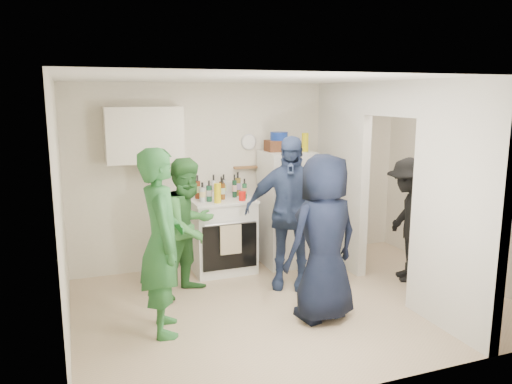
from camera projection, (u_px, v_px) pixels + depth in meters
floor at (295, 304)px, 5.68m from camera, size 4.80×4.80×0.00m
wall_back at (245, 174)px, 7.00m from camera, size 4.80×0.00×4.80m
wall_front at (389, 237)px, 3.88m from camera, size 4.80×0.00×4.80m
wall_left at (61, 215)px, 4.61m from camera, size 0.00×3.40×3.40m
wall_right at (469, 183)px, 6.27m from camera, size 0.00×3.40×3.40m
ceiling at (298, 79)px, 5.20m from camera, size 4.80×4.80×0.00m
partition_pier_back at (341, 175)px, 6.87m from camera, size 0.12×1.20×2.50m
partition_pier_front at (456, 209)px, 4.85m from camera, size 0.12×1.20×2.50m
partition_header at (394, 99)px, 5.66m from camera, size 0.12×1.00×0.40m
stove at (222, 235)px, 6.69m from camera, size 0.83×0.69×0.99m
upper_cabinet at (144, 135)px, 6.24m from camera, size 0.95×0.34×0.70m
fridge at (286, 208)px, 6.93m from camera, size 0.65×0.64×1.59m
wicker_basket at (279, 146)px, 6.77m from camera, size 0.35×0.25×0.15m
blue_bowl at (279, 136)px, 6.75m from camera, size 0.24×0.24×0.11m
yellow_cup_stack_top at (305, 142)px, 6.74m from camera, size 0.09×0.09×0.25m
wall_clock at (249, 142)px, 6.92m from camera, size 0.22×0.02×0.22m
spice_shelf at (246, 167)px, 6.94m from camera, size 0.35×0.08×0.03m
nook_window at (459, 150)px, 6.37m from camera, size 0.03×0.70×0.80m
nook_window_frame at (458, 150)px, 6.37m from camera, size 0.04×0.76×0.86m
nook_valance at (459, 122)px, 6.29m from camera, size 0.04×0.82×0.18m
yellow_cup_stack_stove at (218, 193)px, 6.33m from camera, size 0.09×0.09×0.25m
red_cup at (242, 196)px, 6.48m from camera, size 0.09×0.09×0.12m
person_green_left at (162, 242)px, 4.87m from camera, size 0.50×0.71×1.86m
person_green_center at (189, 227)px, 5.86m from camera, size 1.00×0.96×1.63m
person_denim at (289, 213)px, 6.06m from camera, size 1.18×0.94×1.87m
person_navy at (324, 238)px, 5.17m from camera, size 0.95×0.72×1.76m
person_nook at (408, 220)px, 6.32m from camera, size 0.92×1.16×1.57m
bottle_a at (198, 187)px, 6.59m from camera, size 0.07×0.07×0.31m
bottle_b at (209, 191)px, 6.41m from camera, size 0.07×0.07×0.27m
bottle_c at (214, 186)px, 6.70m from camera, size 0.07×0.07×0.30m
bottle_d at (222, 189)px, 6.54m from camera, size 0.07×0.07×0.28m
bottle_e at (224, 185)px, 6.75m from camera, size 0.07×0.07×0.30m
bottle_f at (235, 186)px, 6.67m from camera, size 0.06×0.06×0.31m
bottle_g at (238, 184)px, 6.78m from camera, size 0.08×0.08×0.32m
bottle_h at (202, 192)px, 6.38m from camera, size 0.08×0.08×0.26m
bottle_i at (222, 187)px, 6.68m from camera, size 0.07×0.07×0.28m
bottle_j at (245, 189)px, 6.59m from camera, size 0.06×0.06×0.27m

